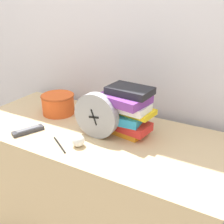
% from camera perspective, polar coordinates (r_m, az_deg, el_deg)
% --- Properties ---
extents(wall_back, '(6.00, 0.04, 2.40)m').
position_cam_1_polar(wall_back, '(1.57, 3.11, 17.14)').
color(wall_back, silver).
rests_on(wall_back, ground_plane).
extents(desk, '(1.39, 0.63, 0.74)m').
position_cam_1_polar(desk, '(1.60, -3.87, -15.72)').
color(desk, tan).
rests_on(desk, ground_plane).
extents(desk_clock, '(0.23, 0.05, 0.23)m').
position_cam_1_polar(desk_clock, '(1.28, -3.49, -0.82)').
color(desk_clock, '#99999E').
rests_on(desk_clock, desk).
extents(book_stack, '(0.27, 0.23, 0.25)m').
position_cam_1_polar(book_stack, '(1.30, 3.30, 0.47)').
color(book_stack, orange).
rests_on(book_stack, desk).
extents(basket, '(0.20, 0.20, 0.12)m').
position_cam_1_polar(basket, '(1.60, -11.65, 1.90)').
color(basket, '#E05623').
rests_on(basket, desk).
extents(tv_remote, '(0.11, 0.16, 0.02)m').
position_cam_1_polar(tv_remote, '(1.43, -17.79, -3.84)').
color(tv_remote, '#333338').
rests_on(tv_remote, desk).
extents(crumpled_paper_ball, '(0.06, 0.06, 0.06)m').
position_cam_1_polar(crumpled_paper_ball, '(1.24, -7.36, -6.17)').
color(crumpled_paper_ball, white).
rests_on(crumpled_paper_ball, desk).
extents(pen, '(0.14, 0.09, 0.01)m').
position_cam_1_polar(pen, '(1.28, -11.36, -6.98)').
color(pen, black).
rests_on(pen, desk).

